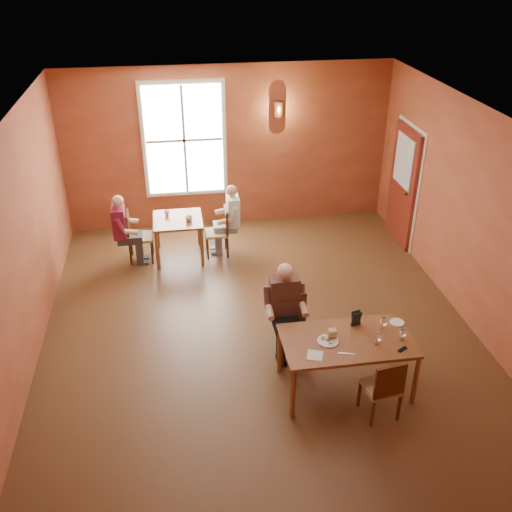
{
  "coord_description": "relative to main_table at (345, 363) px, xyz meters",
  "views": [
    {
      "loc": [
        -1.05,
        -6.56,
        4.9
      ],
      "look_at": [
        0.0,
        0.2,
        1.05
      ],
      "focal_mm": 40.0,
      "sensor_mm": 36.0,
      "label": 1
    }
  ],
  "objects": [
    {
      "name": "ground",
      "position": [
        -0.85,
        1.39,
        -0.36
      ],
      "size": [
        6.0,
        7.0,
        0.01
      ],
      "primitive_type": "cube",
      "color": "brown",
      "rests_on": "ground"
    },
    {
      "name": "wall_back",
      "position": [
        -0.85,
        4.89,
        1.14
      ],
      "size": [
        6.0,
        0.04,
        3.0
      ],
      "primitive_type": "cube",
      "color": "brown",
      "rests_on": "ground"
    },
    {
      "name": "wall_front",
      "position": [
        -0.85,
        -2.11,
        1.14
      ],
      "size": [
        6.0,
        0.04,
        3.0
      ],
      "primitive_type": "cube",
      "color": "brown",
      "rests_on": "ground"
    },
    {
      "name": "wall_left",
      "position": [
        -3.85,
        1.39,
        1.14
      ],
      "size": [
        0.04,
        7.0,
        3.0
      ],
      "primitive_type": "cube",
      "color": "brown",
      "rests_on": "ground"
    },
    {
      "name": "wall_right",
      "position": [
        2.15,
        1.39,
        1.14
      ],
      "size": [
        0.04,
        7.0,
        3.0
      ],
      "primitive_type": "cube",
      "color": "brown",
      "rests_on": "ground"
    },
    {
      "name": "ceiling",
      "position": [
        -0.85,
        1.39,
        2.64
      ],
      "size": [
        6.0,
        7.0,
        0.04
      ],
      "primitive_type": "cube",
      "color": "white",
      "rests_on": "wall_back"
    },
    {
      "name": "window",
      "position": [
        -1.65,
        4.84,
        1.34
      ],
      "size": [
        1.36,
        0.1,
        1.96
      ],
      "primitive_type": "cube",
      "color": "white",
      "rests_on": "wall_back"
    },
    {
      "name": "door",
      "position": [
        2.09,
        3.69,
        0.69
      ],
      "size": [
        0.12,
        1.04,
        2.1
      ],
      "primitive_type": "cube",
      "color": "maroon",
      "rests_on": "ground"
    },
    {
      "name": "wall_sconce",
      "position": [
        0.05,
        4.79,
        1.84
      ],
      "size": [
        0.16,
        0.16,
        0.28
      ],
      "primitive_type": "cylinder",
      "color": "brown",
      "rests_on": "wall_back"
    },
    {
      "name": "main_table",
      "position": [
        0.0,
        0.0,
        0.0
      ],
      "size": [
        1.55,
        0.87,
        0.73
      ],
      "primitive_type": null,
      "color": "brown",
      "rests_on": "ground"
    },
    {
      "name": "chair_diner_main",
      "position": [
        -0.5,
        0.65,
        0.08
      ],
      "size": [
        0.39,
        0.39,
        0.88
      ],
      "primitive_type": null,
      "rotation": [
        0.0,
        0.0,
        3.14
      ],
      "color": "#552A17",
      "rests_on": "ground"
    },
    {
      "name": "diner_main",
      "position": [
        -0.5,
        0.62,
        0.27
      ],
      "size": [
        0.5,
        0.5,
        1.26
      ],
      "primitive_type": null,
      "rotation": [
        0.0,
        0.0,
        3.14
      ],
      "color": "black",
      "rests_on": "ground"
    },
    {
      "name": "chair_empty",
      "position": [
        0.27,
        -0.5,
        0.06
      ],
      "size": [
        0.42,
        0.42,
        0.84
      ],
      "primitive_type": null,
      "rotation": [
        0.0,
        0.0,
        0.15
      ],
      "color": "#592A11",
      "rests_on": "ground"
    },
    {
      "name": "plate_food",
      "position": [
        -0.24,
        -0.0,
        0.38
      ],
      "size": [
        0.34,
        0.34,
        0.03
      ],
      "primitive_type": "cylinder",
      "rotation": [
        0.0,
        0.0,
        0.42
      ],
      "color": "silver",
      "rests_on": "main_table"
    },
    {
      "name": "sandwich",
      "position": [
        -0.18,
        0.05,
        0.42
      ],
      "size": [
        0.09,
        0.09,
        0.11
      ],
      "primitive_type": "cube",
      "rotation": [
        0.0,
        0.0,
        -0.0
      ],
      "color": "tan",
      "rests_on": "main_table"
    },
    {
      "name": "goblet_a",
      "position": [
        0.48,
        0.13,
        0.46
      ],
      "size": [
        0.08,
        0.08,
        0.19
      ],
      "primitive_type": null,
      "rotation": [
        0.0,
        0.0,
        0.13
      ],
      "color": "silver",
      "rests_on": "main_table"
    },
    {
      "name": "goblet_b",
      "position": [
        0.63,
        -0.11,
        0.45
      ],
      "size": [
        0.07,
        0.07,
        0.18
      ],
      "primitive_type": null,
      "rotation": [
        0.0,
        0.0,
        0.03
      ],
      "color": "white",
      "rests_on": "main_table"
    },
    {
      "name": "goblet_c",
      "position": [
        0.32,
        -0.15,
        0.45
      ],
      "size": [
        0.07,
        0.07,
        0.17
      ],
      "primitive_type": null,
      "rotation": [
        0.0,
        0.0,
        0.02
      ],
      "color": "white",
      "rests_on": "main_table"
    },
    {
      "name": "menu_stand",
      "position": [
        0.18,
        0.26,
        0.46
      ],
      "size": [
        0.13,
        0.09,
        0.2
      ],
      "primitive_type": "cube",
      "rotation": [
        0.0,
        0.0,
        0.24
      ],
      "color": "black",
      "rests_on": "main_table"
    },
    {
      "name": "knife",
      "position": [
        -0.09,
        -0.25,
        0.37
      ],
      "size": [
        0.2,
        0.07,
        0.0
      ],
      "primitive_type": "cube",
      "rotation": [
        0.0,
        0.0,
        -0.27
      ],
      "color": "silver",
      "rests_on": "main_table"
    },
    {
      "name": "napkin",
      "position": [
        -0.45,
        -0.23,
        0.37
      ],
      "size": [
        0.23,
        0.23,
        0.01
      ],
      "primitive_type": "cube",
      "rotation": [
        0.0,
        0.0,
        -0.35
      ],
      "color": "white",
      "rests_on": "main_table"
    },
    {
      "name": "side_plate",
      "position": [
        0.7,
        0.23,
        0.37
      ],
      "size": [
        0.22,
        0.22,
        0.01
      ],
      "primitive_type": "cylinder",
      "rotation": [
        0.0,
        0.0,
        0.3
      ],
      "color": "white",
      "rests_on": "main_table"
    },
    {
      "name": "sunglasses",
      "position": [
        0.57,
        -0.28,
        0.37
      ],
      "size": [
        0.13,
        0.1,
        0.02
      ],
      "primitive_type": "cube",
      "rotation": [
        0.0,
        0.0,
        0.55
      ],
      "color": "black",
      "rests_on": "main_table"
    },
    {
      "name": "second_table",
      "position": [
        -1.88,
        3.64,
        -0.0
      ],
      "size": [
        0.82,
        0.82,
        0.72
      ],
      "primitive_type": null,
      "color": "brown",
      "rests_on": "ground"
    },
    {
      "name": "chair_diner_white",
      "position": [
        -1.23,
        3.64,
        0.07
      ],
      "size": [
        0.38,
        0.38,
        0.86
      ],
      "primitive_type": null,
      "rotation": [
        0.0,
        0.0,
        1.57
      ],
      "color": "#563215",
      "rests_on": "ground"
    },
    {
      "name": "diner_white",
      "position": [
        -1.2,
        3.64,
        0.24
      ],
      "size": [
        0.48,
        0.48,
        1.2
      ],
      "primitive_type": null,
      "rotation": [
        0.0,
        0.0,
        1.57
      ],
      "color": "beige",
      "rests_on": "ground"
    },
    {
      "name": "chair_diner_maroon",
      "position": [
        -2.53,
        3.64,
        0.09
      ],
      "size": [
        0.4,
        0.4,
        0.9
      ],
      "primitive_type": null,
      "rotation": [
        0.0,
        0.0,
        -1.57
      ],
      "color": "#4C3119",
      "rests_on": "ground"
    },
    {
      "name": "diner_maroon",
      "position": [
        -2.56,
        3.64,
        0.24
      ],
      "size": [
        0.48,
        0.48,
        1.21
      ],
      "primitive_type": null,
      "rotation": [
        0.0,
        0.0,
        -1.57
      ],
      "color": "#4E181F",
      "rests_on": "ground"
    },
    {
      "name": "cup_a",
      "position": [
        -1.69,
        3.51,
        0.41
      ],
      "size": [
        0.12,
        0.12,
        0.09
      ],
      "primitive_type": "imported",
      "rotation": [
        0.0,
        0.0,
        -0.09
      ],
      "color": "white",
      "rests_on": "second_table"
    },
    {
      "name": "cup_b",
      "position": [
        -2.05,
        3.79,
        0.4
      ],
      "size": [
        0.11,
        0.11,
        0.08
      ],
      "primitive_type": "imported",
      "rotation": [
        0.0,
        0.0,
        0.27
      ],
      "color": "silver",
      "rests_on": "second_table"
    }
  ]
}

